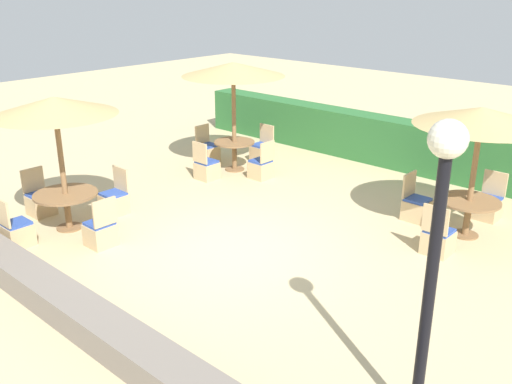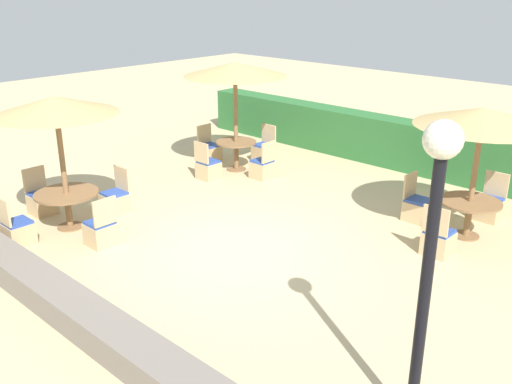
# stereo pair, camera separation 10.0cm
# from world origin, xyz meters

# --- Properties ---
(ground_plane) EXTENTS (40.00, 40.00, 0.00)m
(ground_plane) POSITION_xyz_m (0.00, 0.00, 0.00)
(ground_plane) COLOR #C6B284
(hedge_row) EXTENTS (13.00, 0.70, 1.19)m
(hedge_row) POSITION_xyz_m (0.00, 6.15, 0.60)
(hedge_row) COLOR #2D6B33
(hedge_row) RESTS_ON ground_plane
(stone_border) EXTENTS (10.00, 0.56, 0.40)m
(stone_border) POSITION_xyz_m (0.00, -3.12, 0.20)
(stone_border) COLOR slate
(stone_border) RESTS_ON ground_plane
(lamp_post) EXTENTS (0.36, 0.36, 3.32)m
(lamp_post) POSITION_xyz_m (4.39, -1.70, 2.35)
(lamp_post) COLOR black
(lamp_post) RESTS_ON ground_plane
(parasol_front_left) EXTENTS (2.21, 2.21, 2.52)m
(parasol_front_left) POSITION_xyz_m (-2.92, -1.48, 2.34)
(parasol_front_left) COLOR olive
(parasol_front_left) RESTS_ON ground_plane
(round_table_front_left) EXTENTS (1.18, 1.18, 0.71)m
(round_table_front_left) POSITION_xyz_m (-2.92, -1.48, 0.58)
(round_table_front_left) COLOR olive
(round_table_front_left) RESTS_ON ground_plane
(patio_chair_front_left_south) EXTENTS (0.46, 0.46, 0.93)m
(patio_chair_front_left_south) POSITION_xyz_m (-2.92, -2.49, 0.26)
(patio_chair_front_left_south) COLOR tan
(patio_chair_front_left_south) RESTS_ON ground_plane
(patio_chair_front_left_west) EXTENTS (0.46, 0.46, 0.93)m
(patio_chair_front_left_west) POSITION_xyz_m (-3.97, -1.49, 0.26)
(patio_chair_front_left_west) COLOR tan
(patio_chair_front_left_west) RESTS_ON ground_plane
(patio_chair_front_left_north) EXTENTS (0.46, 0.46, 0.93)m
(patio_chair_front_left_north) POSITION_xyz_m (-2.90, -0.45, 0.26)
(patio_chair_front_left_north) COLOR tan
(patio_chair_front_left_north) RESTS_ON ground_plane
(patio_chair_front_left_east) EXTENTS (0.46, 0.46, 0.93)m
(patio_chair_front_left_east) POSITION_xyz_m (-1.82, -1.48, 0.26)
(patio_chair_front_left_east) COLOR tan
(patio_chair_front_left_east) RESTS_ON ground_plane
(parasol_back_right) EXTENTS (2.32, 2.32, 2.41)m
(parasol_back_right) POSITION_xyz_m (2.78, 3.30, 2.23)
(parasol_back_right) COLOR olive
(parasol_back_right) RESTS_ON ground_plane
(round_table_back_right) EXTENTS (1.10, 1.10, 0.70)m
(round_table_back_right) POSITION_xyz_m (2.78, 3.30, 0.56)
(round_table_back_right) COLOR olive
(round_table_back_right) RESTS_ON ground_plane
(patio_chair_back_right_south) EXTENTS (0.46, 0.46, 0.93)m
(patio_chair_back_right_south) POSITION_xyz_m (2.73, 2.25, 0.26)
(patio_chair_back_right_south) COLOR tan
(patio_chair_back_right_south) RESTS_ON ground_plane
(patio_chair_back_right_west) EXTENTS (0.46, 0.46, 0.93)m
(patio_chair_back_right_west) POSITION_xyz_m (1.74, 3.36, 0.26)
(patio_chair_back_right_west) COLOR tan
(patio_chair_back_right_west) RESTS_ON ground_plane
(patio_chair_back_right_north) EXTENTS (0.46, 0.46, 0.93)m
(patio_chair_back_right_north) POSITION_xyz_m (2.76, 4.37, 0.26)
(patio_chair_back_right_north) COLOR tan
(patio_chair_back_right_north) RESTS_ON ground_plane
(parasol_back_left) EXTENTS (2.44, 2.44, 2.64)m
(parasol_back_left) POSITION_xyz_m (-3.09, 3.19, 2.47)
(parasol_back_left) COLOR olive
(parasol_back_left) RESTS_ON ground_plane
(round_table_back_left) EXTENTS (1.00, 1.00, 0.73)m
(round_table_back_left) POSITION_xyz_m (-3.09, 3.19, 0.56)
(round_table_back_left) COLOR olive
(round_table_back_left) RESTS_ON ground_plane
(patio_chair_back_left_west) EXTENTS (0.46, 0.46, 0.93)m
(patio_chair_back_left_west) POSITION_xyz_m (-4.11, 3.24, 0.26)
(patio_chair_back_left_west) COLOR tan
(patio_chair_back_left_west) RESTS_ON ground_plane
(patio_chair_back_left_east) EXTENTS (0.46, 0.46, 0.93)m
(patio_chair_back_left_east) POSITION_xyz_m (-2.17, 3.16, 0.26)
(patio_chair_back_left_east) COLOR tan
(patio_chair_back_left_east) RESTS_ON ground_plane
(patio_chair_back_left_south) EXTENTS (0.46, 0.46, 0.93)m
(patio_chair_back_left_south) POSITION_xyz_m (-3.09, 2.24, 0.26)
(patio_chair_back_left_south) COLOR tan
(patio_chair_back_left_south) RESTS_ON ground_plane
(patio_chair_back_left_north) EXTENTS (0.46, 0.46, 0.93)m
(patio_chair_back_left_north) POSITION_xyz_m (-3.09, 4.21, 0.26)
(patio_chair_back_left_north) COLOR tan
(patio_chair_back_left_north) RESTS_ON ground_plane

